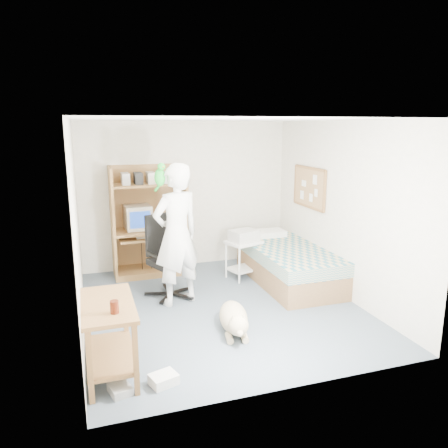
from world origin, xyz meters
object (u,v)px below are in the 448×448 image
at_px(printer_cart, 244,253).
at_px(dog, 234,318).
at_px(computer_hutch, 149,225).
at_px(office_chair, 168,268).
at_px(person, 177,235).
at_px(bed, 288,264).
at_px(side_desk, 109,327).

bearing_deg(printer_cart, dog, -131.94).
distance_m(computer_hutch, office_chair, 1.16).
bearing_deg(printer_cart, office_chair, 177.51).
xyz_separation_m(computer_hutch, person, (0.17, -1.39, 0.16)).
height_order(bed, printer_cart, bed).
bearing_deg(office_chair, printer_cart, -6.20).
relative_size(person, dog, 1.89).
bearing_deg(person, office_chair, -98.22).
relative_size(person, printer_cart, 3.17).
xyz_separation_m(computer_hutch, dog, (0.62, -2.47, -0.65)).
bearing_deg(dog, bed, 55.53).
bearing_deg(printer_cart, computer_hutch, 134.85).
relative_size(side_desk, printer_cart, 1.62).
xyz_separation_m(office_chair, person, (0.07, -0.31, 0.56)).
bearing_deg(side_desk, dog, 17.62).
distance_m(office_chair, person, 0.64).
relative_size(computer_hutch, office_chair, 1.53).
height_order(office_chair, person, person).
bearing_deg(computer_hutch, person, -83.07).
distance_m(computer_hutch, bed, 2.35).
bearing_deg(person, printer_cart, -173.08).
xyz_separation_m(computer_hutch, bed, (2.00, -1.12, -0.53)).
bearing_deg(bed, dog, -135.65).
xyz_separation_m(side_desk, person, (1.02, 1.55, 0.48)).
height_order(person, dog, person).
height_order(side_desk, printer_cart, side_desk).
distance_m(computer_hutch, dog, 2.63).
relative_size(bed, office_chair, 1.72).
distance_m(bed, printer_cart, 0.73).
bearing_deg(dog, printer_cart, 77.13).
relative_size(office_chair, person, 0.60).
distance_m(side_desk, printer_cart, 3.16).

